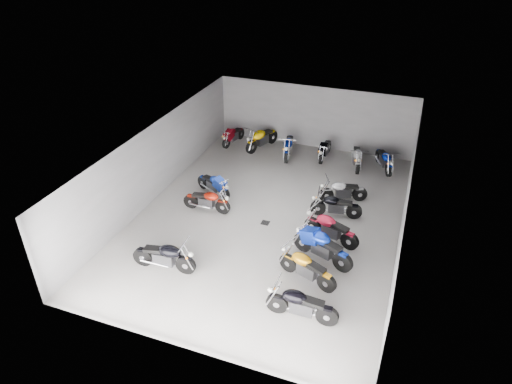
% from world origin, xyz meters
% --- Properties ---
extents(ground, '(14.00, 14.00, 0.00)m').
position_xyz_m(ground, '(0.00, 0.00, 0.00)').
color(ground, '#9F9C96').
rests_on(ground, ground).
extents(wall_back, '(10.00, 0.10, 3.20)m').
position_xyz_m(wall_back, '(0.00, 7.00, 1.60)').
color(wall_back, gray).
rests_on(wall_back, ground).
extents(wall_left, '(0.10, 14.00, 3.20)m').
position_xyz_m(wall_left, '(-5.00, 0.00, 1.60)').
color(wall_left, gray).
rests_on(wall_left, ground).
extents(wall_right, '(0.10, 14.00, 3.20)m').
position_xyz_m(wall_right, '(5.00, 0.00, 1.60)').
color(wall_right, gray).
rests_on(wall_right, ground).
extents(ceiling, '(10.00, 14.00, 0.04)m').
position_xyz_m(ceiling, '(0.00, 0.00, 3.22)').
color(ceiling, black).
rests_on(ceiling, wall_back).
extents(drain_grate, '(0.32, 0.32, 0.01)m').
position_xyz_m(drain_grate, '(0.00, -0.50, 0.01)').
color(drain_grate, black).
rests_on(drain_grate, ground).
extents(motorcycle_left_a, '(2.27, 0.49, 1.00)m').
position_xyz_m(motorcycle_left_a, '(-2.26, -4.25, 0.54)').
color(motorcycle_left_a, black).
rests_on(motorcycle_left_a, ground).
extents(motorcycle_left_d, '(2.01, 0.41, 0.88)m').
position_xyz_m(motorcycle_left_d, '(-2.49, -0.47, 0.48)').
color(motorcycle_left_d, black).
rests_on(motorcycle_left_d, ground).
extents(motorcycle_left_e, '(1.84, 0.90, 0.86)m').
position_xyz_m(motorcycle_left_e, '(-2.80, 0.82, 0.47)').
color(motorcycle_left_e, black).
rests_on(motorcycle_left_e, ground).
extents(motorcycle_right_a, '(2.20, 0.43, 0.97)m').
position_xyz_m(motorcycle_right_a, '(2.60, -4.81, 0.53)').
color(motorcycle_right_a, black).
rests_on(motorcycle_right_a, ground).
extents(motorcycle_right_b, '(2.09, 0.89, 0.96)m').
position_xyz_m(motorcycle_right_b, '(2.33, -3.15, 0.52)').
color(motorcycle_right_b, black).
rests_on(motorcycle_right_b, ground).
extents(motorcycle_right_c, '(2.27, 1.03, 1.05)m').
position_xyz_m(motorcycle_right_c, '(2.55, -1.95, 0.57)').
color(motorcycle_right_c, black).
rests_on(motorcycle_right_c, ground).
extents(motorcycle_right_d, '(2.16, 0.83, 0.98)m').
position_xyz_m(motorcycle_right_d, '(2.60, -0.75, 0.53)').
color(motorcycle_right_d, black).
rests_on(motorcycle_right_d, ground).
extents(motorcycle_right_e, '(2.04, 0.52, 0.90)m').
position_xyz_m(motorcycle_right_e, '(2.45, 0.90, 0.49)').
color(motorcycle_right_e, black).
rests_on(motorcycle_right_e, ground).
extents(motorcycle_right_f, '(1.93, 0.92, 0.90)m').
position_xyz_m(motorcycle_right_f, '(2.49, 2.15, 0.49)').
color(motorcycle_right_f, black).
rests_on(motorcycle_right_f, ground).
extents(motorcycle_back_a, '(0.51, 1.93, 0.85)m').
position_xyz_m(motorcycle_back_a, '(-4.00, 5.84, 0.47)').
color(motorcycle_back_a, black).
rests_on(motorcycle_back_a, ground).
extents(motorcycle_back_b, '(0.97, 2.25, 1.03)m').
position_xyz_m(motorcycle_back_b, '(-2.41, 5.82, 0.56)').
color(motorcycle_back_b, black).
rests_on(motorcycle_back_b, ground).
extents(motorcycle_back_c, '(0.61, 2.26, 1.00)m').
position_xyz_m(motorcycle_back_c, '(-0.86, 5.45, 0.55)').
color(motorcycle_back_c, black).
rests_on(motorcycle_back_c, ground).
extents(motorcycle_back_d, '(0.40, 1.98, 0.87)m').
position_xyz_m(motorcycle_back_d, '(0.90, 5.85, 0.47)').
color(motorcycle_back_d, black).
rests_on(motorcycle_back_d, ground).
extents(motorcycle_back_e, '(0.65, 2.12, 0.94)m').
position_xyz_m(motorcycle_back_e, '(2.53, 5.47, 0.52)').
color(motorcycle_back_e, black).
rests_on(motorcycle_back_e, ground).
extents(motorcycle_back_f, '(1.00, 1.94, 0.91)m').
position_xyz_m(motorcycle_back_f, '(3.78, 5.66, 0.50)').
color(motorcycle_back_f, black).
rests_on(motorcycle_back_f, ground).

